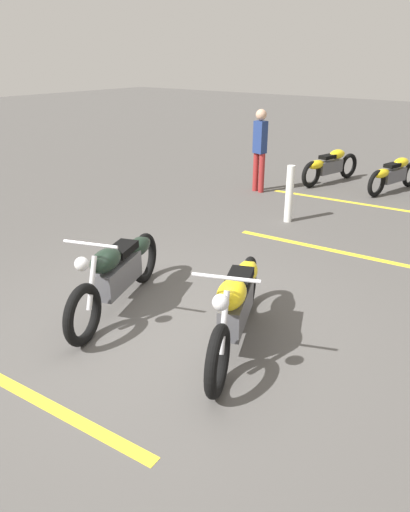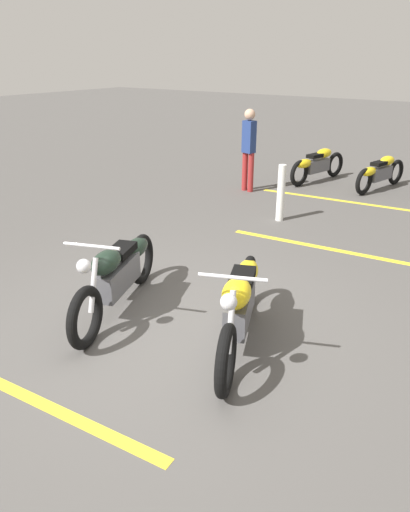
{
  "view_description": "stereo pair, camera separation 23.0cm",
  "coord_description": "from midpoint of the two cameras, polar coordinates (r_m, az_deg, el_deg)",
  "views": [
    {
      "loc": [
        -3.38,
        -3.12,
        2.84
      ],
      "look_at": [
        0.69,
        0.0,
        0.65
      ],
      "focal_mm": 33.39,
      "sensor_mm": 36.0,
      "label": 1
    },
    {
      "loc": [
        -3.52,
        -2.94,
        2.84
      ],
      "look_at": [
        0.69,
        0.0,
        0.65
      ],
      "focal_mm": 33.39,
      "sensor_mm": 36.0,
      "label": 2
    }
  ],
  "objects": [
    {
      "name": "ground_plane",
      "position": [
        5.4,
        -3.28,
        -8.68
      ],
      "size": [
        60.0,
        60.0,
        0.0
      ],
      "primitive_type": "plane",
      "color": "#514F4C"
    },
    {
      "name": "motorcycle_bright_foreground",
      "position": [
        4.94,
        5.1,
        -5.74
      ],
      "size": [
        2.1,
        0.97,
        1.04
      ],
      "rotation": [
        0.0,
        0.0,
        3.54
      ],
      "color": "black",
      "rests_on": "ground"
    },
    {
      "name": "motorcycle_dark_foreground",
      "position": [
        5.71,
        -9.2,
        -1.83
      ],
      "size": [
        2.13,
        0.92,
        1.04
      ],
      "rotation": [
        0.0,
        0.0,
        3.5
      ],
      "color": "black",
      "rests_on": "ground"
    },
    {
      "name": "motorcycle_row_left",
      "position": [
        11.41,
        22.19,
        9.06
      ],
      "size": [
        1.91,
        0.57,
        0.73
      ],
      "rotation": [
        0.0,
        0.0,
        -0.24
      ],
      "color": "black",
      "rests_on": "ground"
    },
    {
      "name": "motorcycle_row_center",
      "position": [
        11.76,
        15.23,
        10.41
      ],
      "size": [
        1.99,
        0.58,
        0.76
      ],
      "rotation": [
        0.0,
        0.0,
        -0.24
      ],
      "color": "black",
      "rests_on": "ground"
    },
    {
      "name": "bystander_near_row",
      "position": [
        10.6,
        7.22,
        12.86
      ],
      "size": [
        0.24,
        0.29,
        1.77
      ],
      "rotation": [
        0.0,
        0.0,
        6.08
      ],
      "color": "maroon",
      "rests_on": "ground"
    },
    {
      "name": "bollard_post",
      "position": [
        8.76,
        10.83,
        7.3
      ],
      "size": [
        0.14,
        0.14,
        1.03
      ],
      "primitive_type": "cylinder",
      "color": "white",
      "rests_on": "ground"
    },
    {
      "name": "parking_stripe_near",
      "position": [
        4.81,
        -20.22,
        -14.73
      ],
      "size": [
        0.4,
        3.2,
        0.01
      ],
      "primitive_type": "cube",
      "rotation": [
        0.0,
        0.0,
        1.66
      ],
      "color": "yellow",
      "rests_on": "ground"
    },
    {
      "name": "parking_stripe_mid",
      "position": [
        7.73,
        16.0,
        0.62
      ],
      "size": [
        0.4,
        3.2,
        0.01
      ],
      "primitive_type": "cube",
      "rotation": [
        0.0,
        0.0,
        1.66
      ],
      "color": "yellow",
      "rests_on": "ground"
    },
    {
      "name": "parking_stripe_far",
      "position": [
        10.41,
        17.11,
        6.26
      ],
      "size": [
        0.4,
        3.2,
        0.01
      ],
      "primitive_type": "cube",
      "rotation": [
        0.0,
        0.0,
        1.66
      ],
      "color": "yellow",
      "rests_on": "ground"
    }
  ]
}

